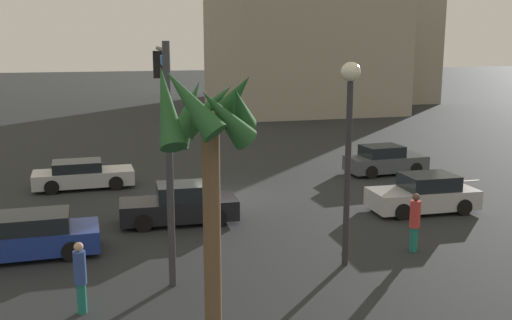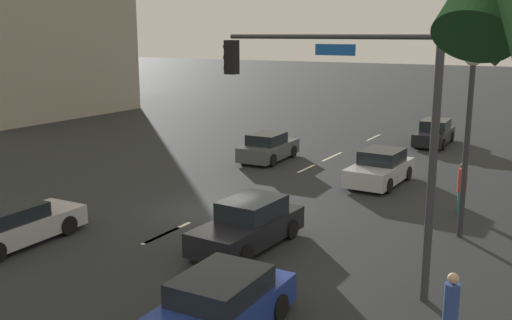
# 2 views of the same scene
# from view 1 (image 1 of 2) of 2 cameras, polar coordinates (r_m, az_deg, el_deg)

# --- Properties ---
(ground_plane) EXTENTS (220.00, 220.00, 0.00)m
(ground_plane) POSITION_cam_1_polar(r_m,az_deg,el_deg) (25.47, -2.77, -3.68)
(ground_plane) COLOR #232628
(lane_stripe_1) EXTENTS (2.60, 0.14, 0.01)m
(lane_stripe_1) POSITION_cam_1_polar(r_m,az_deg,el_deg) (29.89, 18.71, -1.99)
(lane_stripe_1) COLOR silver
(lane_stripe_1) RESTS_ON ground_plane
(lane_stripe_2) EXTENTS (1.90, 0.14, 0.01)m
(lane_stripe_2) POSITION_cam_1_polar(r_m,az_deg,el_deg) (28.23, 13.25, -2.45)
(lane_stripe_2) COLOR silver
(lane_stripe_2) RESTS_ON ground_plane
(lane_stripe_3) EXTENTS (2.38, 0.14, 0.01)m
(lane_stripe_3) POSITION_cam_1_polar(r_m,az_deg,el_deg) (25.03, -8.95, -4.06)
(lane_stripe_3) COLOR silver
(lane_stripe_3) RESTS_ON ground_plane
(lane_stripe_4) EXTENTS (1.88, 0.14, 0.01)m
(lane_stripe_4) POSITION_cam_1_polar(r_m,az_deg,el_deg) (25.00, -9.78, -4.11)
(lane_stripe_4) COLOR silver
(lane_stripe_4) RESTS_ON ground_plane
(car_0) EXTENTS (4.24, 2.04, 1.48)m
(car_0) POSITION_cam_1_polar(r_m,az_deg,el_deg) (24.26, 15.89, -3.22)
(car_0) COLOR #B7B7BC
(car_0) RESTS_ON ground_plane
(car_1) EXTENTS (4.36, 1.94, 1.47)m
(car_1) POSITION_cam_1_polar(r_m,az_deg,el_deg) (22.08, -7.30, -4.33)
(car_1) COLOR black
(car_1) RESTS_ON ground_plane
(car_2) EXTENTS (4.47, 1.98, 1.37)m
(car_2) POSITION_cam_1_polar(r_m,az_deg,el_deg) (19.91, -21.16, -6.92)
(car_2) COLOR navy
(car_2) RESTS_ON ground_plane
(car_4) EXTENTS (4.10, 1.98, 1.45)m
(car_4) POSITION_cam_1_polar(r_m,az_deg,el_deg) (30.65, 12.32, -0.05)
(car_4) COLOR #474C51
(car_4) RESTS_ON ground_plane
(car_5) EXTENTS (4.49, 1.93, 1.27)m
(car_5) POSITION_cam_1_polar(r_m,az_deg,el_deg) (28.15, -16.41, -1.42)
(car_5) COLOR #B7B7BC
(car_5) RESTS_ON ground_plane
(traffic_signal) EXTENTS (0.66, 6.23, 6.64)m
(traffic_signal) POSITION_cam_1_polar(r_m,az_deg,el_deg) (17.67, -8.85, 4.51)
(traffic_signal) COLOR #38383D
(traffic_signal) RESTS_ON ground_plane
(streetlamp) EXTENTS (0.56, 0.56, 6.06)m
(streetlamp) POSITION_cam_1_polar(r_m,az_deg,el_deg) (17.24, 8.97, 3.34)
(streetlamp) COLOR #2D2D33
(streetlamp) RESTS_ON ground_plane
(pedestrian_0) EXTENTS (0.42, 0.42, 1.91)m
(pedestrian_0) POSITION_cam_1_polar(r_m,az_deg,el_deg) (19.55, 15.07, -5.66)
(pedestrian_0) COLOR #1E7266
(pedestrian_0) RESTS_ON ground_plane
(pedestrian_1) EXTENTS (0.43, 0.43, 1.84)m
(pedestrian_1) POSITION_cam_1_polar(r_m,az_deg,el_deg) (15.38, -16.60, -10.61)
(pedestrian_1) COLOR #1E7266
(pedestrian_1) RESTS_ON ground_plane
(palm_tree_1) EXTENTS (2.47, 2.55, 6.26)m
(palm_tree_1) POSITION_cam_1_polar(r_m,az_deg,el_deg) (12.71, -4.83, 2.79)
(palm_tree_1) COLOR brown
(palm_tree_1) RESTS_ON ground_plane
(building_2) EXTENTS (22.38, 17.65, 14.76)m
(building_2) POSITION_cam_1_polar(r_m,az_deg,el_deg) (68.96, 6.32, 12.01)
(building_2) COLOR #9E9384
(building_2) RESTS_ON ground_plane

